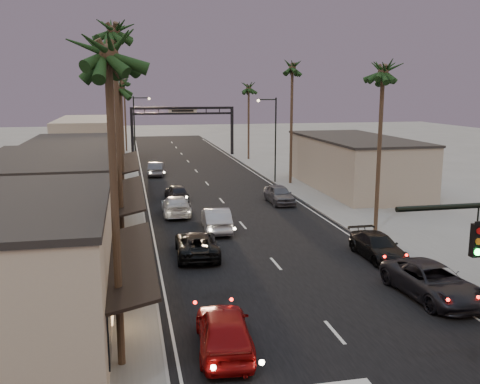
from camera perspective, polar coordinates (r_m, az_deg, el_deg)
name	(u,v)px	position (r m, az deg, el deg)	size (l,w,h in m)	color
ground	(216,194)	(50.97, -2.55, -0.25)	(200.00, 200.00, 0.00)	slate
road	(208,185)	(55.82, -3.38, 0.73)	(14.00, 120.00, 0.02)	black
sidewalk_left	(116,177)	(62.14, -13.06, 1.56)	(5.00, 92.00, 0.12)	slate
sidewalk_right	(278,172)	(64.57, 4.05, 2.17)	(5.00, 92.00, 0.12)	slate
storefront_near	(5,275)	(23.04, -23.82, -8.12)	(8.00, 12.00, 5.50)	#BFAE92
storefront_mid	(52,202)	(36.39, -19.42, -1.02)	(8.00, 14.00, 5.50)	gray
storefront_far	(75,170)	(52.11, -17.20, 2.30)	(8.00, 16.00, 5.00)	#BFAE92
storefront_dist	(90,141)	(74.82, -15.68, 5.27)	(8.00, 20.00, 6.00)	gray
building_right	(354,164)	(54.56, 12.11, 2.92)	(8.00, 18.00, 5.00)	gray
arch	(183,119)	(79.87, -6.13, 7.77)	(15.20, 0.40, 7.27)	black
streetlight_right	(273,133)	(56.56, 3.55, 6.30)	(2.13, 0.30, 9.00)	black
streetlight_left	(137,126)	(67.51, -10.96, 6.88)	(2.13, 0.30, 9.00)	black
palm_la	(107,41)	(18.41, -13.99, 15.41)	(3.20, 3.20, 13.20)	#38281C
palm_lb	(113,24)	(31.53, -13.36, 17.00)	(3.20, 3.20, 15.20)	#38281C
palm_lc	(119,82)	(45.35, -12.81, 11.41)	(3.20, 3.20, 12.20)	#38281C
palm_ld	(120,66)	(64.39, -12.68, 12.94)	(3.20, 3.20, 14.20)	#38281C
palm_ra	(384,65)	(37.31, 15.06, 12.95)	(3.20, 3.20, 13.20)	#38281C
palm_rb	(292,63)	(55.94, 5.62, 13.49)	(3.20, 3.20, 14.20)	#38281C
palm_rc	(249,84)	(75.21, 0.94, 11.40)	(3.20, 3.20, 12.20)	#38281C
palm_far	(124,79)	(87.35, -12.30, 11.73)	(3.20, 3.20, 13.20)	#38281C
oncoming_red	(224,330)	(21.09, -1.71, -14.47)	(2.04, 5.06, 1.72)	maroon
oncoming_pickup	(197,244)	(32.30, -4.63, -5.57)	(2.46, 5.33, 1.48)	black
oncoming_silver	(216,219)	(37.82, -2.55, -2.92)	(1.78, 5.11, 1.68)	gray
oncoming_white	(176,205)	(42.87, -6.84, -1.43)	(2.15, 5.30, 1.54)	#B2B2B2
oncoming_dgrey	(177,192)	(48.68, -6.79, -0.02)	(1.65, 4.10, 1.40)	black
oncoming_grey_far	(156,169)	(62.56, -8.95, 2.45)	(1.66, 4.77, 1.57)	#454549
curbside_near	(432,281)	(27.61, 19.83, -8.97)	(2.69, 5.83, 1.62)	black
curbside_black	(378,246)	(32.85, 14.49, -5.64)	(2.02, 4.98, 1.44)	black
curbside_grey	(279,194)	(46.98, 4.20, -0.24)	(1.89, 4.70, 1.60)	#4C4B51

